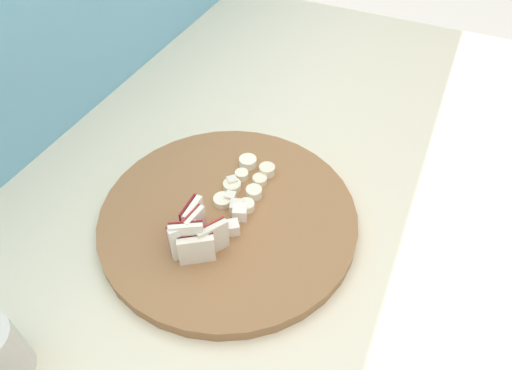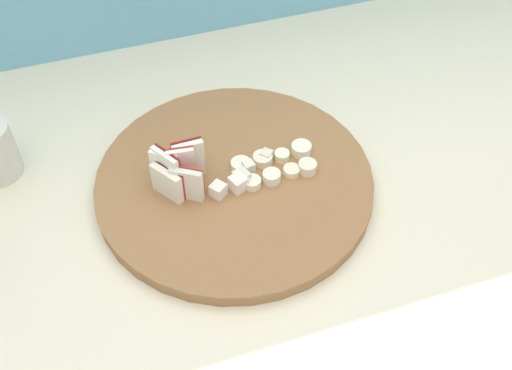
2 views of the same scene
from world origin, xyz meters
name	(u,v)px [view 2 (image 2 of 2)]	position (x,y,z in m)	size (l,w,h in m)	color
tiled_countertop	(280,347)	(0.00, 0.00, 0.45)	(1.47, 0.87, 0.90)	beige
tile_backsplash	(210,95)	(0.00, 0.45, 0.72)	(2.40, 0.04, 1.45)	#6BADC6
cutting_board	(234,183)	(-0.07, 0.05, 0.90)	(0.40, 0.40, 0.02)	olive
apple_wedge_fan	(176,171)	(-0.15, 0.06, 0.94)	(0.08, 0.07, 0.07)	#A32323
apple_dice_pile	(239,178)	(-0.06, 0.04, 0.92)	(0.11, 0.07, 0.02)	#EFE5CC
banana_slice_rows	(278,164)	(0.00, 0.05, 0.92)	(0.12, 0.07, 0.02)	#F4EAC6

